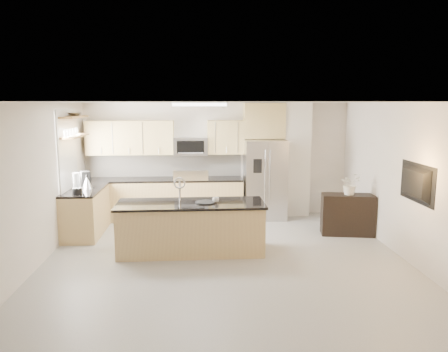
{
  "coord_description": "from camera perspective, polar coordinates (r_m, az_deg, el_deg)",
  "views": [
    {
      "loc": [
        -0.44,
        -6.73,
        2.59
      ],
      "look_at": [
        0.04,
        1.3,
        1.24
      ],
      "focal_mm": 35.0,
      "sensor_mm": 36.0,
      "label": 1
    }
  ],
  "objects": [
    {
      "name": "left_counter",
      "position": [
        9.12,
        -17.59,
        -4.43
      ],
      "size": [
        0.66,
        1.5,
        0.92
      ],
      "color": "tan",
      "rests_on": "floor"
    },
    {
      "name": "refrigerator",
      "position": [
        9.87,
        5.34,
        -0.43
      ],
      "size": [
        0.92,
        0.78,
        1.78
      ],
      "color": "#B1B1B3",
      "rests_on": "floor"
    },
    {
      "name": "back_counter",
      "position": [
        9.92,
        -7.92,
        -2.89
      ],
      "size": [
        3.55,
        0.66,
        1.44
      ],
      "color": "tan",
      "rests_on": "floor"
    },
    {
      "name": "flower_vase",
      "position": [
        8.86,
        16.18,
        -0.3
      ],
      "size": [
        0.72,
        0.67,
        0.65
      ],
      "primitive_type": "imported",
      "rotation": [
        0.0,
        0.0,
        0.33
      ],
      "color": "silver",
      "rests_on": "credenza"
    },
    {
      "name": "ceiling_fixture",
      "position": [
        8.33,
        -3.22,
        9.31
      ],
      "size": [
        1.0,
        0.5,
        0.06
      ],
      "primitive_type": "cube",
      "color": "white",
      "rests_on": "ceiling"
    },
    {
      "name": "blender",
      "position": [
        8.48,
        -18.68,
        -1.13
      ],
      "size": [
        0.18,
        0.18,
        0.4
      ],
      "color": "black",
      "rests_on": "left_counter"
    },
    {
      "name": "partition_column",
      "position": [
        10.17,
        9.42,
        2.11
      ],
      "size": [
        0.6,
        0.3,
        2.6
      ],
      "primitive_type": "cube",
      "color": "white",
      "rests_on": "floor"
    },
    {
      "name": "coffee_maker",
      "position": [
        9.17,
        -17.63,
        -0.45
      ],
      "size": [
        0.23,
        0.25,
        0.32
      ],
      "color": "black",
      "rests_on": "left_counter"
    },
    {
      "name": "wall_left",
      "position": [
        7.32,
        -23.87,
        -1.45
      ],
      "size": [
        0.02,
        6.5,
        2.6
      ],
      "primitive_type": "cube",
      "color": "silver",
      "rests_on": "floor"
    },
    {
      "name": "credenza",
      "position": [
        9.01,
        15.84,
        -4.87
      ],
      "size": [
        1.07,
        0.58,
        0.81
      ],
      "primitive_type": "cube",
      "rotation": [
        0.0,
        0.0,
        -0.16
      ],
      "color": "black",
      "rests_on": "floor"
    },
    {
      "name": "platter",
      "position": [
        7.56,
        -2.41,
        -3.44
      ],
      "size": [
        0.44,
        0.44,
        0.02
      ],
      "primitive_type": "cylinder",
      "rotation": [
        0.0,
        0.0,
        0.25
      ],
      "color": "black",
      "rests_on": "island"
    },
    {
      "name": "kettle",
      "position": [
        8.99,
        -17.46,
        -0.82
      ],
      "size": [
        0.22,
        0.22,
        0.28
      ],
      "color": "#B1B1B3",
      "rests_on": "left_counter"
    },
    {
      "name": "shelf_lower",
      "position": [
        9.03,
        -18.99,
        4.95
      ],
      "size": [
        0.3,
        1.2,
        0.04
      ],
      "primitive_type": "cube",
      "color": "olive",
      "rests_on": "wall_left"
    },
    {
      "name": "wall_back",
      "position": [
        10.08,
        -0.92,
        2.17
      ],
      "size": [
        6.0,
        0.02,
        2.6
      ],
      "primitive_type": "cube",
      "color": "silver",
      "rests_on": "floor"
    },
    {
      "name": "shelf_upper",
      "position": [
        9.02,
        -19.12,
        7.29
      ],
      "size": [
        0.3,
        1.2,
        0.04
      ],
      "primitive_type": "cube",
      "color": "olive",
      "rests_on": "wall_left"
    },
    {
      "name": "television",
      "position": [
        7.45,
        23.35,
        -0.84
      ],
      "size": [
        0.14,
        1.08,
        0.62
      ],
      "primitive_type": "imported",
      "rotation": [
        0.0,
        0.0,
        1.57
      ],
      "color": "black",
      "rests_on": "wall_right"
    },
    {
      "name": "island",
      "position": [
        7.69,
        -4.34,
        -6.7
      ],
      "size": [
        2.56,
        0.95,
        1.31
      ],
      "rotation": [
        0.0,
        0.0,
        0.01
      ],
      "color": "tan",
      "rests_on": "floor"
    },
    {
      "name": "floor",
      "position": [
        7.23,
        0.27,
        -11.47
      ],
      "size": [
        6.5,
        6.5,
        0.0
      ],
      "primitive_type": "plane",
      "color": "#A5A49D",
      "rests_on": "ground"
    },
    {
      "name": "wall_front",
      "position": [
        3.74,
        3.58,
        -10.65
      ],
      "size": [
        6.0,
        0.02,
        2.6
      ],
      "primitive_type": "cube",
      "color": "silver",
      "rests_on": "floor"
    },
    {
      "name": "wall_right",
      "position": [
        7.67,
        23.26,
        -0.93
      ],
      "size": [
        0.02,
        6.5,
        2.6
      ],
      "primitive_type": "cube",
      "color": "silver",
      "rests_on": "floor"
    },
    {
      "name": "ceiling",
      "position": [
        6.75,
        0.29,
        9.62
      ],
      "size": [
        6.0,
        6.5,
        0.02
      ],
      "primitive_type": "cube",
      "color": "silver",
      "rests_on": "wall_back"
    },
    {
      "name": "upper_cabinets",
      "position": [
        9.89,
        -8.48,
        4.99
      ],
      "size": [
        3.5,
        0.33,
        0.75
      ],
      "color": "#D2BA71",
      "rests_on": "wall_back"
    },
    {
      "name": "cup",
      "position": [
        7.56,
        -1.09,
        -3.15
      ],
      "size": [
        0.14,
        0.14,
        0.09
      ],
      "primitive_type": "imported",
      "rotation": [
        0.0,
        0.0,
        -0.27
      ],
      "color": "white",
      "rests_on": "island"
    },
    {
      "name": "microwave",
      "position": [
        9.83,
        -4.38,
        3.89
      ],
      "size": [
        0.76,
        0.4,
        0.4
      ],
      "color": "#B1B1B3",
      "rests_on": "upper_cabinets"
    },
    {
      "name": "bowl",
      "position": [
        9.13,
        -18.93,
        7.7
      ],
      "size": [
        0.45,
        0.45,
        0.08
      ],
      "primitive_type": "imported",
      "rotation": [
        0.0,
        0.0,
        0.42
      ],
      "color": "#B1B1B3",
      "rests_on": "shelf_upper"
    },
    {
      "name": "window",
      "position": [
        9.0,
        -19.83,
        2.97
      ],
      "size": [
        0.04,
        1.15,
        1.65
      ],
      "color": "white",
      "rests_on": "wall_left"
    },
    {
      "name": "range",
      "position": [
        9.88,
        -4.3,
        -2.87
      ],
      "size": [
        0.76,
        0.64,
        1.14
      ],
      "color": "black",
      "rests_on": "floor"
    }
  ]
}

